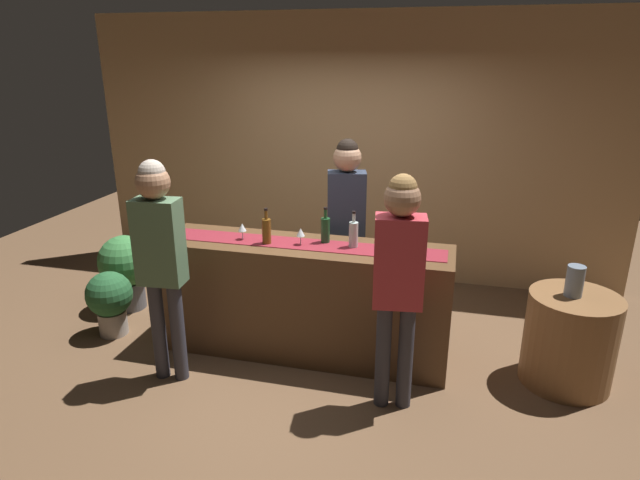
{
  "coord_description": "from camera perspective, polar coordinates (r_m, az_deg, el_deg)",
  "views": [
    {
      "loc": [
        1.15,
        -3.99,
        2.46
      ],
      "look_at": [
        0.14,
        0.0,
        1.04
      ],
      "focal_mm": 30.2,
      "sensor_mm": 36.0,
      "label": 1
    }
  ],
  "objects": [
    {
      "name": "ground_plane",
      "position": [
        4.83,
        -1.62,
        -11.56
      ],
      "size": [
        10.0,
        10.0,
        0.0
      ],
      "primitive_type": "plane",
      "color": "brown"
    },
    {
      "name": "back_wall",
      "position": [
        6.08,
        3.19,
        9.52
      ],
      "size": [
        6.0,
        0.12,
        2.9
      ],
      "primitive_type": "cube",
      "color": "tan",
      "rests_on": "ground"
    },
    {
      "name": "bar_counter",
      "position": [
        4.59,
        -1.67,
        -6.27
      ],
      "size": [
        2.43,
        0.6,
        0.99
      ],
      "primitive_type": "cube",
      "color": "#543821",
      "rests_on": "ground"
    },
    {
      "name": "counter_runner_cloth",
      "position": [
        4.4,
        -1.73,
        -0.43
      ],
      "size": [
        2.31,
        0.28,
        0.01
      ],
      "primitive_type": "cube",
      "color": "maroon",
      "rests_on": "bar_counter"
    },
    {
      "name": "wine_bottle_amber",
      "position": [
        4.4,
        -5.69,
        0.99
      ],
      "size": [
        0.07,
        0.07,
        0.3
      ],
      "color": "brown",
      "rests_on": "bar_counter"
    },
    {
      "name": "wine_bottle_green",
      "position": [
        4.41,
        0.57,
        1.11
      ],
      "size": [
        0.07,
        0.07,
        0.3
      ],
      "color": "#194723",
      "rests_on": "bar_counter"
    },
    {
      "name": "wine_bottle_clear",
      "position": [
        4.31,
        3.57,
        0.64
      ],
      "size": [
        0.07,
        0.07,
        0.3
      ],
      "color": "#B2C6C1",
      "rests_on": "bar_counter"
    },
    {
      "name": "wine_glass_near_customer",
      "position": [
        4.53,
        -8.24,
        1.29
      ],
      "size": [
        0.07,
        0.07,
        0.14
      ],
      "color": "silver",
      "rests_on": "bar_counter"
    },
    {
      "name": "wine_glass_mid_counter",
      "position": [
        4.36,
        -2.07,
        0.77
      ],
      "size": [
        0.07,
        0.07,
        0.14
      ],
      "color": "silver",
      "rests_on": "bar_counter"
    },
    {
      "name": "bartender",
      "position": [
        4.85,
        2.81,
        2.89
      ],
      "size": [
        0.38,
        0.27,
        1.77
      ],
      "rotation": [
        0.0,
        0.0,
        3.37
      ],
      "color": "#26262B",
      "rests_on": "ground"
    },
    {
      "name": "customer_sipping",
      "position": [
        3.69,
        8.34,
        -3.06
      ],
      "size": [
        0.36,
        0.24,
        1.74
      ],
      "rotation": [
        0.0,
        0.0,
        0.14
      ],
      "color": "#33333D",
      "rests_on": "ground"
    },
    {
      "name": "customer_browsing",
      "position": [
        4.16,
        -16.63,
        -0.84
      ],
      "size": [
        0.35,
        0.25,
        1.76
      ],
      "rotation": [
        0.0,
        0.0,
        0.08
      ],
      "color": "#33333D",
      "rests_on": "ground"
    },
    {
      "name": "round_side_table",
      "position": [
        4.65,
        24.93,
        -9.56
      ],
      "size": [
        0.68,
        0.68,
        0.74
      ],
      "primitive_type": "cylinder",
      "color": "brown",
      "rests_on": "ground"
    },
    {
      "name": "vase_on_side_table",
      "position": [
        4.45,
        25.39,
        -3.95
      ],
      "size": [
        0.13,
        0.13,
        0.24
      ],
      "primitive_type": "cylinder",
      "color": "slate",
      "rests_on": "round_side_table"
    },
    {
      "name": "potted_plant_tall",
      "position": [
        5.73,
        -19.9,
        -2.7
      ],
      "size": [
        0.52,
        0.52,
        0.77
      ],
      "color": "#4C4C51",
      "rests_on": "ground"
    },
    {
      "name": "potted_plant_small",
      "position": [
        5.28,
        -21.38,
        -5.84
      ],
      "size": [
        0.42,
        0.42,
        0.61
      ],
      "color": "#9E9389",
      "rests_on": "ground"
    }
  ]
}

